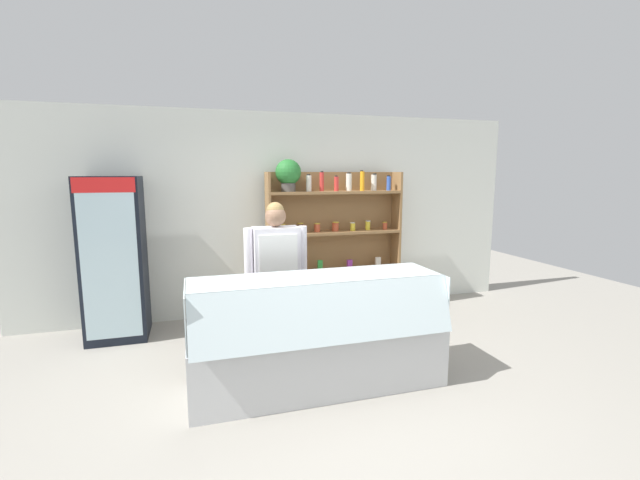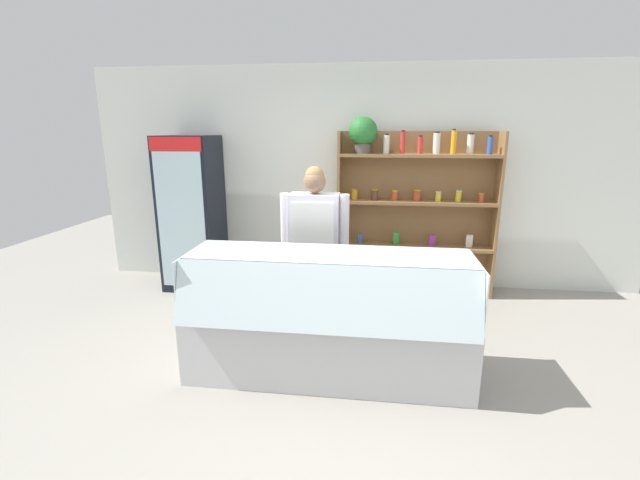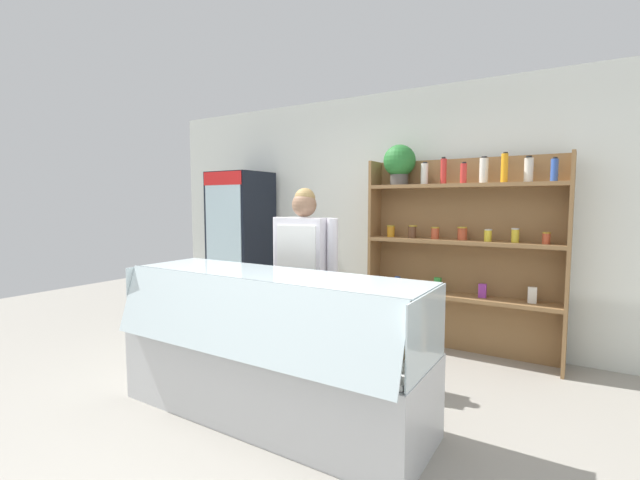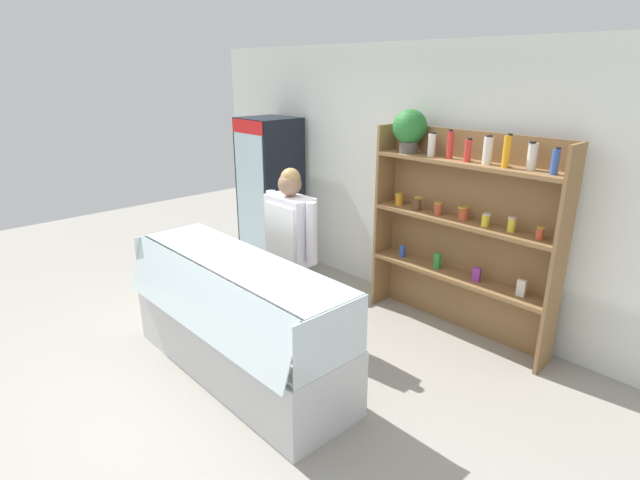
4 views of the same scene
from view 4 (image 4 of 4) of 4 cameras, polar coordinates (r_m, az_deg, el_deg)
ground_plane at (r=4.31m, az=-8.11°, el=-15.70°), size 12.00×12.00×0.00m
back_wall at (r=5.29m, az=11.99°, el=6.71°), size 6.80×0.10×2.70m
drinks_fridge at (r=6.47m, az=-5.70°, el=5.49°), size 0.65×0.64×1.87m
shelving_unit at (r=4.80m, az=15.05°, el=3.46°), size 1.84×0.33×2.08m
deli_display_case at (r=4.28m, az=-9.32°, el=-11.10°), size 2.24×0.77×1.01m
shop_clerk at (r=4.57m, az=-3.40°, el=0.06°), size 0.65×0.25×1.62m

